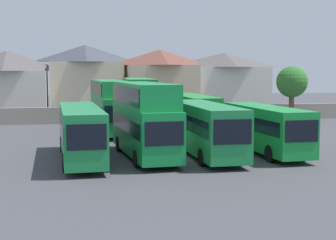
# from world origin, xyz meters

# --- Properties ---
(ground) EXTENTS (140.00, 140.00, 0.00)m
(ground) POSITION_xyz_m (0.00, 18.00, 0.00)
(ground) COLOR #424247
(depot_boundary_wall) EXTENTS (56.00, 0.50, 1.80)m
(depot_boundary_wall) POSITION_xyz_m (0.00, 23.63, 0.90)
(depot_boundary_wall) COLOR gray
(depot_boundary_wall) RESTS_ON ground
(bus_1) EXTENTS (2.68, 11.87, 3.44)m
(bus_1) POSITION_xyz_m (-6.33, 0.20, 1.97)
(bus_1) COLOR #1B8141
(bus_1) RESTS_ON ground
(bus_2) EXTENTS (3.19, 10.54, 4.97)m
(bus_2) POSITION_xyz_m (-2.16, 0.32, 2.80)
(bus_2) COLOR #12843C
(bus_2) RESTS_ON ground
(bus_3) EXTENTS (2.65, 11.36, 3.54)m
(bus_3) POSITION_xyz_m (1.98, 0.13, 2.02)
(bus_3) COLOR #1B8140
(bus_3) RESTS_ON ground
(bus_4) EXTENTS (2.79, 10.32, 3.29)m
(bus_4) POSITION_xyz_m (6.39, 0.28, 1.89)
(bus_4) COLOR #168D36
(bus_4) RESTS_ON ground
(bus_5) EXTENTS (2.84, 11.18, 4.88)m
(bus_5) POSITION_xyz_m (-3.25, 13.86, 2.75)
(bus_5) COLOR #1C873F
(bus_5) RESTS_ON ground
(bus_6) EXTENTS (3.53, 12.03, 5.04)m
(bus_6) POSITION_xyz_m (-0.46, 14.09, 2.84)
(bus_6) COLOR #1C8634
(bus_6) RESTS_ON ground
(bus_7) EXTENTS (2.74, 11.33, 3.46)m
(bus_7) POSITION_xyz_m (4.58, 13.69, 1.98)
(bus_7) COLOR #1D8A30
(bus_7) RESTS_ON ground
(house_terrace_left) EXTENTS (9.96, 8.12, 8.19)m
(house_terrace_left) POSITION_xyz_m (-14.07, 32.99, 4.18)
(house_terrace_left) COLOR silver
(house_terrace_left) RESTS_ON ground
(house_terrace_centre) EXTENTS (9.46, 6.62, 9.06)m
(house_terrace_centre) POSITION_xyz_m (-4.50, 34.11, 4.61)
(house_terrace_centre) COLOR beige
(house_terrace_centre) RESTS_ON ground
(house_terrace_right) EXTENTS (9.41, 8.17, 8.52)m
(house_terrace_right) POSITION_xyz_m (5.16, 33.19, 4.34)
(house_terrace_right) COLOR #C6B293
(house_terrace_right) RESTS_ON ground
(house_terrace_far_right) EXTENTS (11.50, 7.98, 8.17)m
(house_terrace_far_right) POSITION_xyz_m (14.17, 33.92, 4.16)
(house_terrace_far_right) COLOR silver
(house_terrace_far_right) RESTS_ON ground
(tree_left_of_lot) EXTENTS (3.59, 3.59, 6.28)m
(tree_left_of_lot) POSITION_xyz_m (18.37, 21.63, 4.42)
(tree_left_of_lot) COLOR brown
(tree_left_of_lot) RESTS_ON ground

